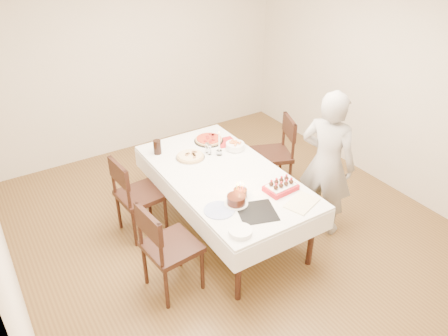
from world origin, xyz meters
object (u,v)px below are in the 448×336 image
dining_table (224,202)px  cola_glass (157,147)px  chair_right_savory (271,155)px  person (327,164)px  layer_cake (236,200)px  pasta_bowl (235,146)px  pizza_white (190,156)px  pizza_pepperoni (209,140)px  taper_candle (219,143)px  birthday_cake (240,190)px  strawberry_box (281,187)px  chair_left_savory (140,195)px  chair_left_dessert (172,247)px

dining_table → cola_glass: cola_glass is taller
chair_right_savory → person: person is taller
chair_right_savory → cola_glass: size_ratio=5.95×
chair_right_savory → layer_cake: bearing=-119.7°
chair_right_savory → layer_cake: chair_right_savory is taller
pasta_bowl → layer_cake: (-0.59, -0.91, 0.00)m
dining_table → pasta_bowl: bearing=44.2°
person → pizza_white: 1.50m
pizza_white → pizza_pepperoni: size_ratio=0.95×
person → pizza_pepperoni: person is taller
taper_candle → layer_cake: taper_candle is taller
person → layer_cake: person is taller
cola_glass → birthday_cake: (0.31, -1.22, -0.00)m
dining_table → strawberry_box: strawberry_box is taller
pasta_bowl → cola_glass: (-0.80, 0.39, 0.04)m
dining_table → birthday_cake: birthday_cake is taller
taper_candle → cola_glass: 0.71m
pizza_pepperoni → strawberry_box: size_ratio=1.10×
person → birthday_cake: (-1.06, 0.08, 0.00)m
pizza_white → taper_candle: bearing=-19.0°
chair_right_savory → taper_candle: 0.90m
chair_right_savory → pizza_white: chair_right_savory is taller
chair_right_savory → chair_left_savory: size_ratio=1.02×
chair_left_dessert → layer_cake: (0.67, -0.05, 0.30)m
chair_right_savory → birthday_cake: 1.41m
chair_left_dessert → taper_candle: size_ratio=3.24×
chair_right_savory → birthday_cake: chair_right_savory is taller
dining_table → chair_left_dessert: size_ratio=2.17×
chair_left_savory → chair_left_dessert: chair_left_dessert is taller
taper_candle → chair_left_savory: bearing=173.5°
chair_left_savory → pizza_white: bearing=175.3°
dining_table → person: 1.19m
chair_left_dessert → cola_glass: bearing=-115.9°
dining_table → chair_left_dessert: (-0.87, -0.47, 0.12)m
pizza_pepperoni → taper_candle: 0.38m
dining_table → cola_glass: (-0.41, 0.78, 0.46)m
strawberry_box → chair_left_savory: bearing=136.2°
layer_cake → taper_candle: bearing=67.8°
person → layer_cake: bearing=65.5°
chair_left_savory → birthday_cake: chair_left_savory is taller
dining_table → pasta_bowl: pasta_bowl is taller
person → strawberry_box: size_ratio=5.21×
pasta_bowl → taper_candle: (-0.23, -0.01, 0.11)m
chair_left_savory → layer_cake: bearing=115.4°
chair_left_savory → birthday_cake: bearing=121.6°
dining_table → birthday_cake: 0.65m
layer_cake → strawberry_box: size_ratio=0.72×
pasta_bowl → cola_glass: 0.90m
chair_left_dessert → taper_candle: 1.40m
cola_glass → pizza_pepperoni: bearing=-4.6°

